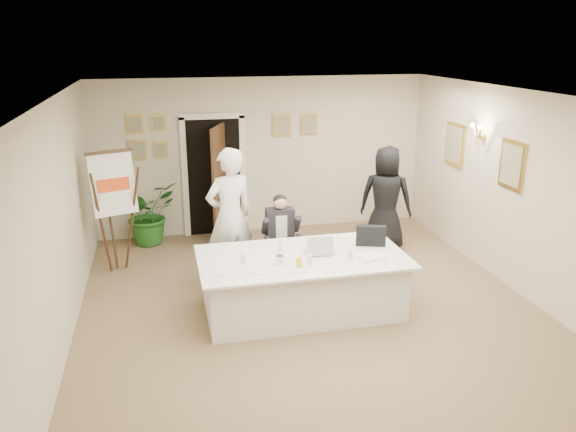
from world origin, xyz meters
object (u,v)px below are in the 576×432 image
Objects in this scene: laptop at (318,243)px; paper_stack at (372,257)px; seated_man at (281,236)px; standing_woman at (386,199)px; flip_chart at (114,218)px; oj_glass at (299,263)px; steel_jug at (280,260)px; conference_table at (302,283)px; laptop_bag at (371,236)px; potted_palm at (148,213)px; standing_man at (230,216)px.

paper_stack is at bearing -22.69° from laptop.
standing_woman is (1.96, 0.75, 0.24)m from seated_man.
flip_chart is at bearing 28.38° from standing_woman.
standing_woman is 2.42m from paper_stack.
oj_glass is at bearing -44.80° from flip_chart.
seated_man is 9.95× the size of oj_glass.
flip_chart reaches higher than laptop.
laptop is 3.27× the size of steel_jug.
paper_stack is 2.42× the size of oj_glass.
standing_woman is 13.66× the size of oj_glass.
paper_stack is (3.29, -2.19, -0.07)m from flip_chart.
oj_glass is at bearing -124.72° from laptop.
standing_woman is 16.14× the size of steel_jug.
conference_table is 2.74m from standing_woman.
standing_woman is 4.49× the size of laptop_bag.
potted_palm is at bearing 122.62° from conference_table.
oj_glass is (-2.06, -2.26, -0.05)m from standing_woman.
paper_stack is (2.83, -3.36, 0.25)m from potted_palm.
potted_palm is 3.68m from steel_jug.
oj_glass is at bearing 76.36° from standing_woman.
conference_table is 1.13m from laptop_bag.
potted_palm is at bearing 131.32° from laptop.
laptop_bag is (-0.93, -1.72, 0.03)m from standing_woman.
seated_man is 4.12× the size of paper_stack.
standing_woman is at bearing 52.51° from laptop.
conference_table is 1.50× the size of standing_woman.
conference_table is 6.75× the size of laptop_bag.
seated_man is at bearing 86.32° from oj_glass.
laptop is (2.66, -1.85, 0.05)m from flip_chart.
seated_man is at bearing 49.73° from standing_woman.
flip_chart is 3.24m from laptop.
conference_table is at bearing -38.10° from flip_chart.
standing_man is at bearing 43.64° from standing_woman.
seated_man is 11.76× the size of steel_jug.
conference_table is at bearing 69.88° from oj_glass.
standing_woman is at bearing 79.67° from laptop_bag.
standing_man is at bearing -24.22° from flip_chart.
laptop is at bearing 13.90° from conference_table.
laptop is 0.62m from steel_jug.
flip_chart is at bearing -44.18° from standing_man.
standing_man is 6.37× the size of paper_stack.
potted_palm is 3.93m from oj_glass.
seated_man is 2.11m from standing_woman.
laptop reaches higher than conference_table.
conference_table is 0.60m from oj_glass.
flip_chart is at bearing 135.20° from oj_glass.
standing_man reaches higher than laptop_bag.
potted_palm is 4.40m from paper_stack.
flip_chart is at bearing 141.90° from conference_table.
oj_glass reaches higher than steel_jug.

